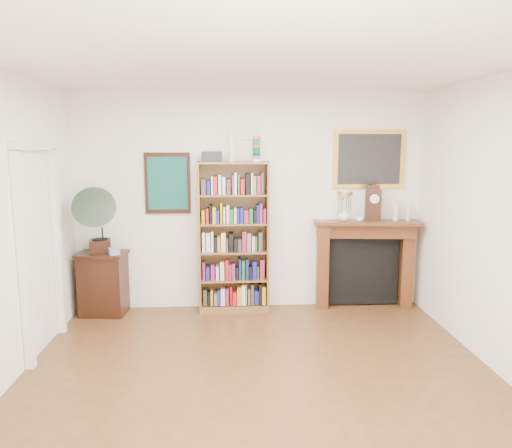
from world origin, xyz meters
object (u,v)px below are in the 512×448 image
at_px(side_cabinet, 104,283).
at_px(fireplace, 364,256).
at_px(bottle_right, 408,213).
at_px(teacup, 360,219).
at_px(bottle_left, 396,211).
at_px(cd_stack, 114,251).
at_px(gramophone, 96,216).
at_px(mantel_clock, 373,204).
at_px(flower_vase, 344,215).
at_px(bookshelf, 234,229).

bearing_deg(side_cabinet, fireplace, 7.96).
bearing_deg(fireplace, bottle_right, 0.96).
distance_m(side_cabinet, teacup, 3.36).
bearing_deg(bottle_left, bottle_right, 3.71).
bearing_deg(cd_stack, gramophone, 174.05).
distance_m(mantel_clock, flower_vase, 0.40).
distance_m(bookshelf, cd_stack, 1.50).
bearing_deg(gramophone, bookshelf, -6.43).
bearing_deg(bottle_right, fireplace, 175.10).
bearing_deg(teacup, bottle_right, 5.71).
bearing_deg(mantel_clock, cd_stack, -155.49).
xyz_separation_m(side_cabinet, fireplace, (3.38, 0.13, 0.28)).
distance_m(bookshelf, bottle_left, 2.11).
distance_m(gramophone, bottle_right, 3.95).
distance_m(side_cabinet, gramophone, 0.88).
relative_size(bookshelf, bottle_right, 11.11).
distance_m(side_cabinet, bottle_right, 4.01).
bearing_deg(fireplace, teacup, -129.17).
relative_size(mantel_clock, teacup, 5.21).
bearing_deg(fireplace, mantel_clock, -22.62).
relative_size(gramophone, flower_vase, 5.34).
bearing_deg(bookshelf, mantel_clock, 0.19).
relative_size(teacup, bottle_right, 0.44).
height_order(side_cabinet, gramophone, gramophone).
relative_size(bookshelf, bottle_left, 9.26).
height_order(gramophone, mantel_clock, gramophone).
relative_size(bottle_left, bottle_right, 1.20).
bearing_deg(bottle_right, bookshelf, -179.22).
bearing_deg(side_cabinet, flower_vase, 7.57).
relative_size(fireplace, teacup, 15.79).
xyz_separation_m(flower_vase, bottle_left, (0.67, -0.02, 0.04)).
height_order(side_cabinet, fireplace, fireplace).
bearing_deg(teacup, flower_vase, 156.78).
xyz_separation_m(gramophone, teacup, (3.29, 0.13, -0.08)).
distance_m(fireplace, gramophone, 3.46).
xyz_separation_m(cd_stack, bottle_left, (3.57, 0.20, 0.44)).
distance_m(bookshelf, teacup, 1.62).
bearing_deg(bottle_left, flower_vase, 177.87).
bearing_deg(bottle_right, teacup, -174.29).
height_order(gramophone, teacup, gramophone).
bearing_deg(mantel_clock, bottle_left, 17.88).
distance_m(mantel_clock, bottle_left, 0.31).
distance_m(cd_stack, flower_vase, 2.94).
bearing_deg(cd_stack, fireplace, 4.65).
xyz_separation_m(gramophone, flower_vase, (3.11, 0.21, -0.03)).
distance_m(bookshelf, side_cabinet, 1.79).
relative_size(side_cabinet, cd_stack, 6.69).
xyz_separation_m(bookshelf, mantel_clock, (1.80, 0.03, 0.31)).
relative_size(flower_vase, bottle_right, 0.79).
bearing_deg(flower_vase, side_cabinet, -178.14).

